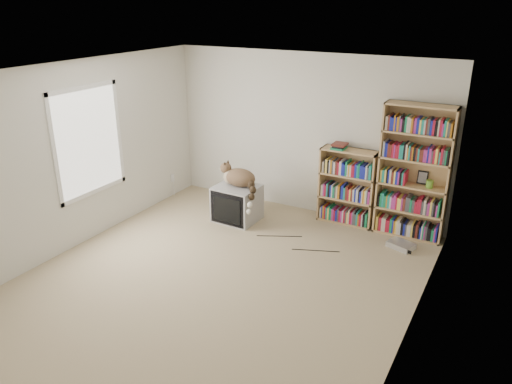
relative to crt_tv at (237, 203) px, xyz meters
The scene contains 17 objects.
floor 1.78m from the crt_tv, 65.79° to the right, with size 4.50×5.00×0.01m, color tan.
wall_back 1.51m from the crt_tv, 50.98° to the left, with size 4.50×0.02×2.50m, color beige.
wall_front 4.28m from the crt_tv, 80.02° to the right, with size 4.50×0.02×2.50m, color beige.
wall_left 2.42m from the crt_tv, 133.52° to the right, with size 0.02×5.00×2.50m, color beige.
wall_right 3.52m from the crt_tv, 28.40° to the right, with size 0.02×5.00×2.50m, color beige.
ceiling 2.84m from the crt_tv, 65.79° to the right, with size 4.50×5.00×0.02m, color white.
window 2.35m from the crt_tv, 137.10° to the right, with size 0.02×1.22×1.52m, color white.
crt_tv is the anchor object (origin of this frame).
cat 0.39m from the crt_tv, ahead, with size 0.74×0.54×0.60m.
bookcase_tall 2.63m from the crt_tv, 17.11° to the left, with size 0.96×0.30×1.92m.
bookcase_short 1.70m from the crt_tv, 26.63° to the left, with size 0.84×0.30×1.16m.
book_stack 1.77m from the crt_tv, 27.56° to the left, with size 0.21×0.27×0.09m, color #A3152E.
green_mug 2.83m from the crt_tv, 15.32° to the left, with size 0.10×0.10×0.11m, color #62A02D.
framed_print 2.75m from the crt_tv, 18.07° to the left, with size 0.14×0.01×0.19m, color black.
dvd_player 2.50m from the crt_tv, ahead, with size 0.34×0.24×0.08m, color silver.
wall_outlet 1.55m from the crt_tv, 167.27° to the left, with size 0.01×0.08×0.13m, color silver.
floor_cables 0.98m from the crt_tv, 17.18° to the right, with size 1.20×0.70×0.01m, color black, non-canonical shape.
Camera 1 is at (2.95, -4.48, 3.24)m, focal length 35.00 mm.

